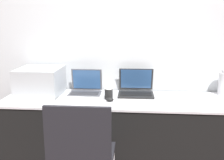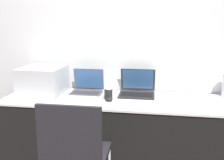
% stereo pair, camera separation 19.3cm
% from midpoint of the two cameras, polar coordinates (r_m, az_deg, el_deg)
% --- Properties ---
extents(wall_back, '(8.00, 0.05, 2.60)m').
position_cam_midpoint_polar(wall_back, '(2.82, 5.62, 8.50)').
color(wall_back, silver).
rests_on(wall_back, ground_plane).
extents(table, '(2.37, 0.65, 0.76)m').
position_cam_midpoint_polar(table, '(2.69, 4.66, -12.03)').
color(table, black).
rests_on(table, ground_plane).
extents(printer, '(0.42, 0.43, 0.28)m').
position_cam_midpoint_polar(printer, '(2.77, -12.95, 0.12)').
color(printer, '#B2B7BC').
rests_on(printer, table).
extents(laptop_left, '(0.32, 0.27, 0.25)m').
position_cam_midpoint_polar(laptop_left, '(2.75, -3.49, -1.76)').
color(laptop_left, '#4C4C51').
rests_on(laptop_left, table).
extents(laptop_right, '(0.36, 0.33, 0.25)m').
position_cam_midpoint_polar(laptop_right, '(2.71, 7.51, -2.02)').
color(laptop_right, black).
rests_on(laptop_right, table).
extents(external_keyboard, '(0.44, 0.14, 0.02)m').
position_cam_midpoint_polar(external_keyboard, '(2.53, -4.83, -4.12)').
color(external_keyboard, silver).
rests_on(external_keyboard, table).
extents(coffee_cup, '(0.08, 0.08, 0.11)m').
position_cam_midpoint_polar(coffee_cup, '(2.54, 1.39, -2.94)').
color(coffee_cup, black).
rests_on(coffee_cup, table).
extents(mouse, '(0.07, 0.05, 0.04)m').
position_cam_midpoint_polar(mouse, '(2.47, 1.52, -4.28)').
color(mouse, black).
rests_on(mouse, table).
extents(chair, '(0.47, 0.43, 0.95)m').
position_cam_midpoint_polar(chair, '(2.04, -5.34, -14.89)').
color(chair, black).
rests_on(chair, ground_plane).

